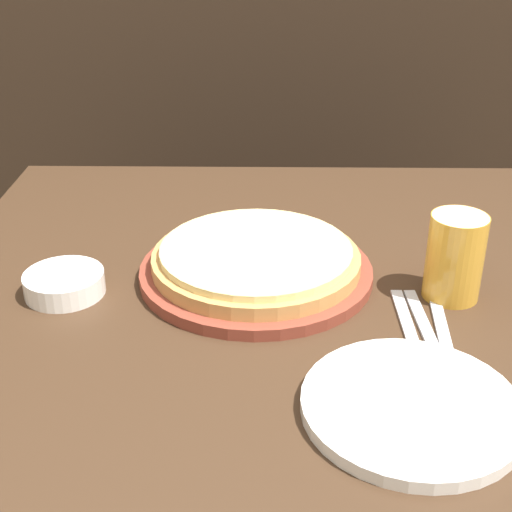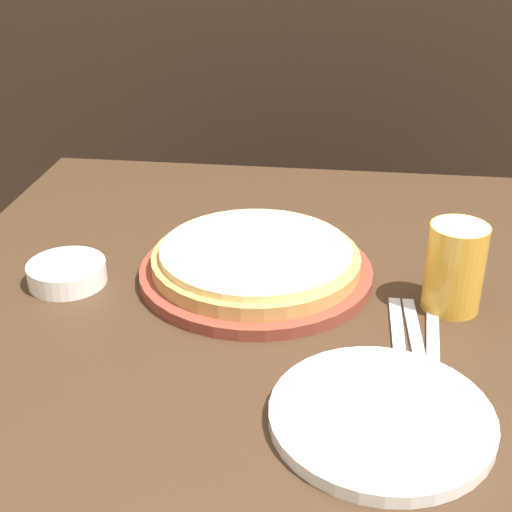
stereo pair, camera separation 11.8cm
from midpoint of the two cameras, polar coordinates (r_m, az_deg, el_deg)
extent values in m
cube|color=#3D2819|center=(1.42, 4.65, -15.94)|extent=(1.20, 1.10, 0.77)
cylinder|color=brown|center=(1.20, 2.83, -1.35)|extent=(0.39, 0.39, 0.02)
cylinder|color=tan|center=(1.19, 2.85, -0.42)|extent=(0.35, 0.35, 0.02)
cylinder|color=#EAD184|center=(1.18, 2.87, 0.36)|extent=(0.32, 0.32, 0.01)
cylinder|color=gold|center=(1.14, 18.50, -0.96)|extent=(0.09, 0.09, 0.14)
cylinder|color=white|center=(1.11, 18.97, 1.83)|extent=(0.09, 0.09, 0.02)
cylinder|color=white|center=(0.92, 13.75, -12.53)|extent=(0.28, 0.28, 0.02)
cylinder|color=white|center=(1.20, -12.20, -1.41)|extent=(0.13, 0.13, 0.04)
cube|color=silver|center=(1.08, 14.42, -6.32)|extent=(0.02, 0.21, 0.00)
cube|color=silver|center=(1.08, 15.74, -6.38)|extent=(0.03, 0.21, 0.00)
cube|color=silver|center=(1.09, 17.04, -6.43)|extent=(0.03, 0.18, 0.00)
camera|label=1|loc=(0.06, -87.14, 1.48)|focal=50.00mm
camera|label=2|loc=(0.06, 92.86, -1.48)|focal=50.00mm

